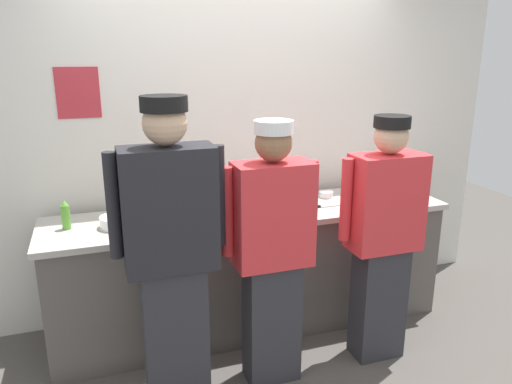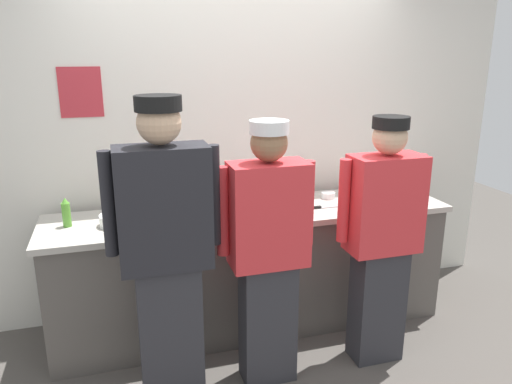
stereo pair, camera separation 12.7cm
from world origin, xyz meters
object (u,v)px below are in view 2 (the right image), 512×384
object	(u,v)px
plate_stack_front	(117,220)
squeeze_bottle_primary	(66,213)
chef_center	(268,249)
ramekin_green_sauce	(328,195)
mixing_bowl_steel	(183,211)
ramekin_red_sauce	(211,208)
chef_near_left	(166,248)
chef_far_right	(382,236)
plate_stack_rear	(387,195)
squeeze_bottle_secondary	(153,202)
chefs_knife	(324,207)
sheet_tray	(272,207)

from	to	relation	value
plate_stack_front	squeeze_bottle_primary	world-z (taller)	squeeze_bottle_primary
chef_center	ramekin_green_sauce	xyz separation A→B (m)	(0.72, 0.74, 0.06)
mixing_bowl_steel	ramekin_red_sauce	xyz separation A→B (m)	(0.22, 0.13, -0.04)
chef_near_left	chef_far_right	bearing A→B (deg)	0.62
chef_center	chef_near_left	bearing A→B (deg)	-178.62
ramekin_green_sauce	squeeze_bottle_primary	bearing A→B (deg)	-177.18
plate_stack_rear	squeeze_bottle_secondary	size ratio (longest dim) A/B	1.32
chef_far_right	ramekin_red_sauce	world-z (taller)	chef_far_right
chef_far_right	squeeze_bottle_secondary	size ratio (longest dim) A/B	8.81
chef_near_left	chefs_knife	bearing A→B (deg)	24.97
chef_center	mixing_bowl_steel	size ratio (longest dim) A/B	5.15
ramekin_green_sauce	chefs_knife	bearing A→B (deg)	-121.50
mixing_bowl_steel	chef_center	bearing A→B (deg)	-54.15
plate_stack_rear	sheet_tray	bearing A→B (deg)	177.88
ramekin_red_sauce	ramekin_green_sauce	bearing A→B (deg)	2.70
chef_far_right	plate_stack_rear	world-z (taller)	chef_far_right
chef_center	chefs_knife	distance (m)	0.80
mixing_bowl_steel	sheet_tray	size ratio (longest dim) A/B	0.61
plate_stack_rear	ramekin_green_sauce	distance (m)	0.44
plate_stack_rear	squeeze_bottle_primary	size ratio (longest dim) A/B	1.26
sheet_tray	chef_center	bearing A→B (deg)	-110.26
chefs_knife	ramekin_red_sauce	bearing A→B (deg)	168.18
plate_stack_front	mixing_bowl_steel	size ratio (longest dim) A/B	0.69
sheet_tray	chef_near_left	bearing A→B (deg)	-142.07
plate_stack_front	chefs_knife	distance (m)	1.43
sheet_tray	squeeze_bottle_secondary	bearing A→B (deg)	171.07
chef_near_left	chefs_knife	world-z (taller)	chef_near_left
chef_center	ramekin_red_sauce	world-z (taller)	chef_center
chef_far_right	squeeze_bottle_primary	size ratio (longest dim) A/B	8.41
chef_far_right	squeeze_bottle_primary	distance (m)	2.00
mixing_bowl_steel	plate_stack_front	bearing A→B (deg)	177.25
mixing_bowl_steel	squeeze_bottle_secondary	size ratio (longest dim) A/B	1.71
ramekin_green_sauce	ramekin_red_sauce	bearing A→B (deg)	-177.30
chef_near_left	sheet_tray	bearing A→B (deg)	37.93
plate_stack_rear	squeeze_bottle_secondary	distance (m)	1.73
chef_center	sheet_tray	world-z (taller)	chef_center
ramekin_green_sauce	chef_center	bearing A→B (deg)	-134.10
chef_center	chef_far_right	size ratio (longest dim) A/B	1.00
squeeze_bottle_secondary	ramekin_green_sauce	xyz separation A→B (m)	(1.31, -0.01, -0.06)
plate_stack_rear	ramekin_green_sauce	size ratio (longest dim) A/B	2.29
chef_center	ramekin_green_sauce	distance (m)	1.04
squeeze_bottle_secondary	ramekin_red_sauce	world-z (taller)	squeeze_bottle_secondary
plate_stack_rear	ramekin_red_sauce	distance (m)	1.33
chef_center	plate_stack_rear	xyz separation A→B (m)	(1.13, 0.59, 0.07)
chef_near_left	ramekin_green_sauce	bearing A→B (deg)	30.08
mixing_bowl_steel	chefs_knife	bearing A→B (deg)	-1.77
plate_stack_rear	ramekin_red_sauce	xyz separation A→B (m)	(-1.33, 0.11, -0.02)
chef_center	sheet_tray	xyz separation A→B (m)	(0.23, 0.62, 0.04)
mixing_bowl_steel	ramekin_green_sauce	distance (m)	1.15
chef_near_left	ramekin_red_sauce	distance (m)	0.82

